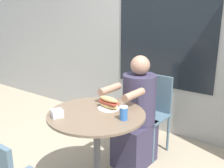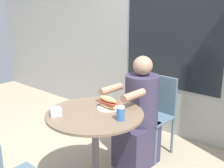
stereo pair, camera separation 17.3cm
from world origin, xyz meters
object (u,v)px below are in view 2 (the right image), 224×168
Objects in this scene: seated_diner at (139,120)px; drink_cup at (120,113)px; sandwich_on_plate at (108,103)px; cafe_table at (95,133)px; diner_chair at (158,108)px.

drink_cup is (0.22, -0.57, 0.30)m from seated_diner.
sandwich_on_plate is at bearing 90.35° from seated_diner.
cafe_table is 7.44× the size of drink_cup.
drink_cup is at bearing 113.28° from seated_diner.
sandwich_on_plate and drink_cup have the same top height.
drink_cup is (0.21, -0.92, 0.28)m from diner_chair.
diner_chair is 0.98m from drink_cup.
diner_chair is at bearing 87.18° from cafe_table.
cafe_table is 3.97× the size of sandwich_on_plate.
drink_cup is at bearing -26.37° from sandwich_on_plate.
diner_chair is 4.22× the size of sandwich_on_plate.
diner_chair is at bearing 88.36° from sandwich_on_plate.
seated_diner is at bearing 87.82° from sandwich_on_plate.
diner_chair is 7.92× the size of drink_cup.
diner_chair reaches higher than drink_cup.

